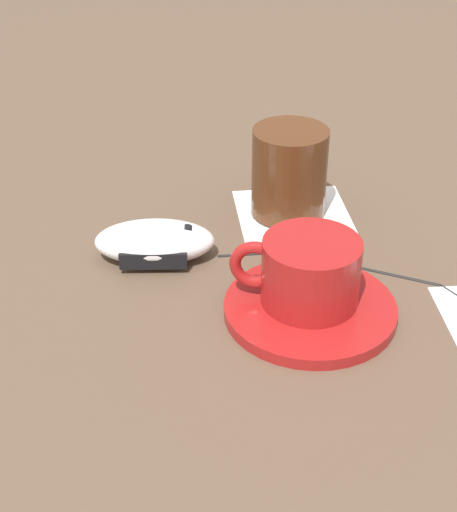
# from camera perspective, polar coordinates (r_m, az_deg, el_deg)

# --- Properties ---
(ground_plane) EXTENTS (3.00, 3.00, 0.00)m
(ground_plane) POSITION_cam_1_polar(r_m,az_deg,el_deg) (0.70, 4.63, -2.05)
(ground_plane) COLOR brown
(saucer) EXTENTS (0.15, 0.15, 0.01)m
(saucer) POSITION_cam_1_polar(r_m,az_deg,el_deg) (0.66, 5.95, -3.87)
(saucer) COLOR maroon
(saucer) RESTS_ON ground
(coffee_cup) EXTENTS (0.10, 0.09, 0.06)m
(coffee_cup) POSITION_cam_1_polar(r_m,az_deg,el_deg) (0.65, 5.81, -1.12)
(coffee_cup) COLOR maroon
(coffee_cup) RESTS_ON saucer
(computer_mouse) EXTENTS (0.13, 0.11, 0.04)m
(computer_mouse) POSITION_cam_1_polar(r_m,az_deg,el_deg) (0.73, -5.38, 1.07)
(computer_mouse) COLOR silver
(computer_mouse) RESTS_ON ground
(mouse_cable) EXTENTS (0.15, 0.25, 0.00)m
(mouse_cable) POSITION_cam_1_polar(r_m,az_deg,el_deg) (0.72, 10.73, -1.66)
(mouse_cable) COLOR black
(mouse_cable) RESTS_ON ground
(napkin_under_glass) EXTENTS (0.15, 0.15, 0.00)m
(napkin_under_glass) POSITION_cam_1_polar(r_m,az_deg,el_deg) (0.81, 4.74, 3.05)
(napkin_under_glass) COLOR white
(napkin_under_glass) RESTS_ON ground
(drinking_glass) EXTENTS (0.08, 0.08, 0.09)m
(drinking_glass) POSITION_cam_1_polar(r_m,az_deg,el_deg) (0.79, 4.44, 6.09)
(drinking_glass) COLOR #4C2814
(drinking_glass) RESTS_ON napkin_under_glass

